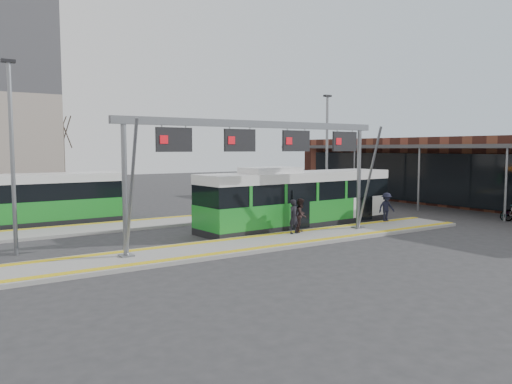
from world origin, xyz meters
TOP-DOWN VIEW (x-y plane):
  - ground at (0.00, 0.00)m, footprint 120.00×120.00m
  - platform_main at (0.00, 0.00)m, footprint 22.00×3.00m
  - platform_second at (-4.00, 8.00)m, footprint 20.00×3.00m
  - tactile_main at (0.00, 0.00)m, footprint 22.00×2.65m
  - tactile_second at (-4.00, 9.15)m, footprint 20.00×0.35m
  - gantry at (-0.35, 0.25)m, footprint 13.00×1.68m
  - station_building at (21.83, 4.00)m, footprint 11.50×32.00m
  - hero_bus at (3.87, 3.09)m, footprint 11.82×3.23m
  - bg_bus_green at (-8.85, 11.15)m, footprint 11.25×2.69m
  - passenger_a at (1.78, 0.78)m, footprint 0.66×0.50m
  - passenger_b at (2.29, 0.89)m, footprint 1.00×0.95m
  - passenger_c at (8.47, 1.10)m, footprint 1.10×0.73m
  - bicycle_c at (15.76, -1.74)m, footprint 1.64×0.77m
  - tree_left at (-5.18, 31.63)m, footprint 1.40×1.40m
  - tree_mid at (-1.78, 31.38)m, footprint 1.40×1.40m
  - lamp_west at (-9.80, 3.51)m, footprint 0.50×0.25m
  - lamp_east at (8.35, 5.93)m, footprint 0.50×0.25m

SIDE VIEW (x-z plane):
  - ground at x=0.00m, z-range 0.00..0.00m
  - platform_main at x=0.00m, z-range 0.00..0.15m
  - platform_second at x=-4.00m, z-range 0.00..0.15m
  - tactile_main at x=0.00m, z-range 0.15..0.17m
  - tactile_second at x=-4.00m, z-range 0.15..0.17m
  - bicycle_c at x=15.76m, z-range 0.00..0.83m
  - passenger_c at x=8.47m, z-range 0.15..1.73m
  - passenger_a at x=1.78m, z-range 0.15..1.77m
  - passenger_b at x=2.29m, z-range 0.15..1.78m
  - bg_bus_green at x=-8.85m, z-range -0.02..2.78m
  - hero_bus at x=3.87m, z-range -0.14..3.08m
  - station_building at x=21.83m, z-range 0.03..5.03m
  - lamp_east at x=8.35m, z-range 0.24..7.70m
  - lamp_west at x=-9.80m, z-range 0.24..7.76m
  - gantry at x=-0.35m, z-range 1.70..6.90m
  - tree_mid at x=-1.78m, z-range 1.93..9.39m
  - tree_left at x=-5.18m, z-range 1.98..9.64m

